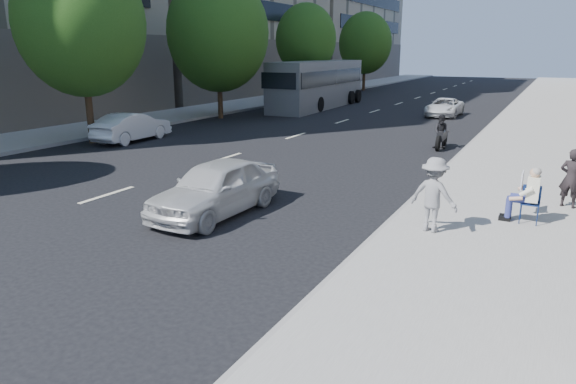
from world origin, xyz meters
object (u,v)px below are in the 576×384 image
Objects in this scene: white_sedan_near at (216,188)px; white_sedan_far at (445,107)px; pedestrian_woman at (571,178)px; white_sedan_mid at (132,127)px; seated_protester at (526,192)px; bus at (318,85)px; motorcycle at (442,134)px; jogger at (434,195)px.

white_sedan_near is 1.00× the size of white_sedan_far.
pedestrian_woman reaches higher than white_sedan_mid.
seated_protester is 0.87× the size of pedestrian_woman.
white_sedan_mid is (-16.69, 4.79, -0.23)m from seated_protester.
white_sedan_far is 0.33× the size of bus.
pedestrian_woman reaches higher than white_sedan_near.
pedestrian_woman is at bearing -60.59° from motorcycle.
seated_protester is at bearing -70.42° from motorcycle.
jogger is 11.20m from motorcycle.
white_sedan_far is 11.73m from motorcycle.
seated_protester reaches higher than white_sedan_near.
jogger reaches higher than white_sedan_mid.
white_sedan_far is at bearing 89.84° from white_sedan_near.
seated_protester is 0.32× the size of white_sedan_far.
white_sedan_near is at bearing -107.31° from motorcycle.
pedestrian_woman is 0.12× the size of bus.
pedestrian_woman is 25.85m from bus.
white_sedan_mid is 1.92× the size of motorcycle.
jogger is at bearing 11.08° from white_sedan_near.
bus is (-15.20, 22.01, 0.76)m from seated_protester.
motorcycle is at bearing -49.62° from bus.
motorcycle is (3.14, 11.81, -0.05)m from white_sedan_near.
motorcycle is at bearing 77.36° from white_sedan_near.
seated_protester is 2.39m from jogger.
white_sedan_mid is at bearing 163.99° from seated_protester.
white_sedan_mid is at bearing 145.77° from white_sedan_near.
motorcycle reaches higher than white_sedan_near.
motorcycle is 17.05m from bus.
motorcycle is (2.16, -11.53, 0.08)m from white_sedan_far.
jogger is 4.34m from pedestrian_woman.
jogger reaches higher than motorcycle.
pedestrian_woman is at bearing 63.13° from seated_protester.
motorcycle is at bearing -43.29° from pedestrian_woman.
pedestrian_woman is 0.37× the size of white_sedan_near.
white_sedan_far is 9.38m from bus.
white_sedan_near is at bearing -91.78° from white_sedan_far.
white_sedan_far is 1.97× the size of motorcycle.
seated_protester reaches higher than white_sedan_mid.
bus is at bearing 124.63° from seated_protester.
white_sedan_mid is at bearing 5.26° from pedestrian_woman.
motorcycle is (-3.79, 9.38, -0.24)m from seated_protester.
white_sedan_mid is (-9.77, 7.22, -0.04)m from white_sedan_near.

